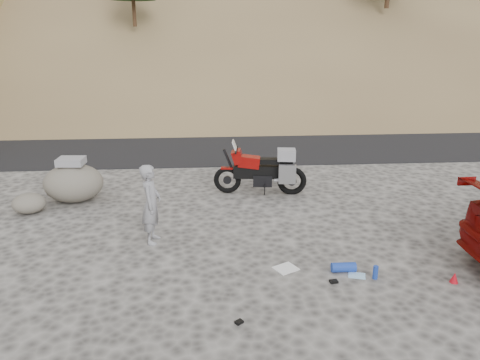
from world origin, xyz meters
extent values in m
plane|color=#3E3B39|center=(0.00, 0.00, 0.00)|extent=(140.00, 140.00, 0.00)
cube|color=black|center=(0.00, 9.00, 0.00)|extent=(120.00, 7.00, 0.05)
cylinder|color=#352313|center=(-4.00, 14.00, 4.90)|extent=(0.17, 0.17, 1.40)
torus|color=black|center=(-0.34, 3.11, 0.36)|extent=(0.74, 0.22, 0.72)
cylinder|color=black|center=(-0.34, 3.11, 0.36)|extent=(0.23, 0.09, 0.22)
torus|color=black|center=(1.35, 2.91, 0.36)|extent=(0.78, 0.25, 0.77)
cylinder|color=black|center=(1.35, 2.91, 0.36)|extent=(0.25, 0.12, 0.24)
cylinder|color=black|center=(-0.25, 3.10, 0.77)|extent=(0.42, 0.11, 0.89)
cylinder|color=black|center=(-0.10, 3.08, 1.19)|extent=(0.13, 0.68, 0.05)
cube|color=black|center=(0.48, 3.01, 0.60)|extent=(1.34, 0.42, 0.33)
cube|color=black|center=(0.59, 3.00, 0.38)|extent=(0.53, 0.39, 0.31)
cube|color=maroon|center=(0.23, 3.04, 0.88)|extent=(0.61, 0.40, 0.34)
cube|color=maroon|center=(-0.07, 3.08, 1.01)|extent=(0.37, 0.41, 0.39)
cube|color=silver|center=(-0.14, 3.09, 1.30)|extent=(0.17, 0.34, 0.28)
cube|color=black|center=(0.75, 2.98, 0.90)|extent=(0.63, 0.31, 0.13)
cube|color=black|center=(1.17, 2.93, 0.86)|extent=(0.41, 0.24, 0.11)
cube|color=#AAABAF|center=(1.17, 2.64, 0.64)|extent=(0.45, 0.18, 0.49)
cube|color=#AAABAF|center=(1.24, 3.21, 0.64)|extent=(0.45, 0.18, 0.49)
cube|color=gray|center=(1.19, 2.93, 1.08)|extent=(0.50, 0.43, 0.29)
cube|color=maroon|center=(-0.34, 3.11, 0.69)|extent=(0.34, 0.17, 0.04)
cylinder|color=black|center=(0.62, 2.80, 0.20)|extent=(0.05, 0.23, 0.40)
cylinder|color=#AAABAF|center=(1.11, 2.78, 0.44)|extent=(0.51, 0.16, 0.14)
imported|color=gray|center=(-2.00, 0.28, 0.00)|extent=(0.46, 0.64, 1.65)
ellipsoid|color=#5A544D|center=(-4.23, 2.80, 0.48)|extent=(1.75, 1.60, 0.95)
cube|color=gray|center=(-4.23, 2.80, 1.04)|extent=(0.68, 0.54, 0.18)
ellipsoid|color=#5A544D|center=(-5.11, 2.07, 0.23)|extent=(0.91, 0.85, 0.47)
cube|color=white|center=(0.54, -1.06, 0.01)|extent=(0.51, 0.50, 0.01)
cylinder|color=#1B3AA2|center=(1.57, -1.24, 0.09)|extent=(0.44, 0.18, 0.18)
cylinder|color=#1B3AA2|center=(2.06, -1.52, 0.12)|extent=(0.11, 0.11, 0.25)
cone|color=red|center=(3.38, -1.74, 0.09)|extent=(0.18, 0.18, 0.19)
cube|color=black|center=(1.29, -1.60, 0.02)|extent=(0.16, 0.12, 0.04)
cube|color=black|center=(-0.43, -2.64, 0.02)|extent=(0.15, 0.14, 0.04)
cube|color=#9ACAEE|center=(1.77, -1.40, 0.01)|extent=(0.35, 0.30, 0.01)
camera|label=1|loc=(-0.85, -8.61, 4.25)|focal=35.00mm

